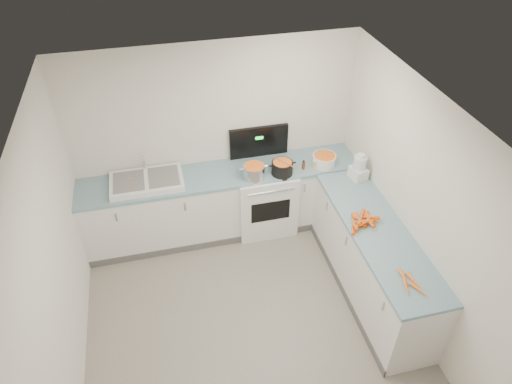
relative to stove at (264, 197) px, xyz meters
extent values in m
cube|color=white|center=(-0.55, 0.01, -0.02)|extent=(3.50, 0.60, 0.90)
cube|color=#7EA4B2|center=(-0.55, 0.01, 0.45)|extent=(3.50, 0.62, 0.04)
cube|color=white|center=(0.90, -1.39, -0.02)|extent=(0.60, 2.20, 0.90)
cube|color=#7EA4B2|center=(0.90, -1.39, 0.45)|extent=(0.62, 2.20, 0.04)
cube|color=white|center=(0.00, -0.01, -0.02)|extent=(0.76, 0.65, 0.90)
cube|color=black|center=(0.00, 0.29, 0.68)|extent=(0.76, 0.05, 0.42)
cube|color=white|center=(-1.45, 0.01, 0.50)|extent=(0.86, 0.52, 0.07)
cube|color=slate|center=(-1.65, 0.01, 0.54)|extent=(0.36, 0.42, 0.01)
cube|color=slate|center=(-1.25, 0.01, 0.54)|extent=(0.36, 0.42, 0.01)
cylinder|color=silver|center=(-1.45, 0.23, 0.66)|extent=(0.03, 0.03, 0.24)
cylinder|color=silver|center=(-0.18, -0.17, 0.54)|extent=(0.27, 0.27, 0.20)
cylinder|color=black|center=(0.18, -0.17, 0.54)|extent=(0.26, 0.26, 0.19)
cylinder|color=#AD7A47|center=(0.18, -0.17, 0.64)|extent=(0.24, 0.34, 0.02)
cylinder|color=white|center=(0.75, -0.10, 0.53)|extent=(0.38, 0.38, 0.14)
cylinder|color=#593319|center=(0.47, -0.13, 0.52)|extent=(0.04, 0.04, 0.10)
cylinder|color=#E5B266|center=(0.61, -0.15, 0.52)|extent=(0.06, 0.06, 0.10)
cube|color=white|center=(1.05, -0.48, 0.54)|extent=(0.21, 0.24, 0.15)
cylinder|color=silver|center=(1.05, -0.48, 0.69)|extent=(0.16, 0.16, 0.16)
cylinder|color=white|center=(1.05, -0.48, 0.79)|extent=(0.09, 0.09, 0.04)
cone|color=orange|center=(0.75, -1.19, 0.49)|extent=(0.05, 0.17, 0.05)
cone|color=orange|center=(0.67, -1.24, 0.49)|extent=(0.05, 0.16, 0.04)
cone|color=orange|center=(0.62, -1.32, 0.48)|extent=(0.09, 0.18, 0.04)
cone|color=orange|center=(0.80, -1.16, 0.49)|extent=(0.16, 0.21, 0.05)
cone|color=orange|center=(0.82, -1.19, 0.49)|extent=(0.16, 0.18, 0.05)
cone|color=orange|center=(0.75, -1.20, 0.49)|extent=(0.12, 0.21, 0.05)
cone|color=orange|center=(0.90, -1.26, 0.48)|extent=(0.13, 0.18, 0.04)
cone|color=orange|center=(0.80, -1.23, 0.49)|extent=(0.22, 0.08, 0.04)
cone|color=orange|center=(0.68, -1.24, 0.48)|extent=(0.07, 0.17, 0.04)
cone|color=orange|center=(0.74, -1.20, 0.49)|extent=(0.11, 0.16, 0.04)
cone|color=orange|center=(0.82, -1.27, 0.48)|extent=(0.16, 0.14, 0.04)
cone|color=orange|center=(0.74, -1.24, 0.52)|extent=(0.15, 0.18, 0.04)
cone|color=orange|center=(0.85, -1.24, 0.52)|extent=(0.22, 0.11, 0.05)
cone|color=orange|center=(0.81, -1.29, 0.53)|extent=(0.16, 0.05, 0.05)
cone|color=orange|center=(0.88, -1.24, 0.51)|extent=(0.14, 0.17, 0.05)
cone|color=orange|center=(0.68, -1.31, 0.51)|extent=(0.13, 0.16, 0.05)
cone|color=orange|center=(0.76, -1.31, 0.53)|extent=(0.17, 0.12, 0.04)
cone|color=orange|center=(0.78, -1.28, 0.51)|extent=(0.18, 0.07, 0.05)
cone|color=orange|center=(0.82, -1.31, 0.53)|extent=(0.05, 0.17, 0.04)
cone|color=orange|center=(0.89, -2.23, 0.49)|extent=(0.11, 0.19, 0.04)
cone|color=orange|center=(0.79, -2.17, 0.49)|extent=(0.09, 0.19, 0.04)
cone|color=orange|center=(0.89, -2.11, 0.49)|extent=(0.07, 0.20, 0.04)
cone|color=orange|center=(0.83, -2.05, 0.49)|extent=(0.04, 0.19, 0.04)
cube|color=tan|center=(-1.55, 0.12, 0.54)|extent=(0.04, 0.03, 0.00)
cube|color=tan|center=(-1.71, 0.08, 0.54)|extent=(0.02, 0.03, 0.00)
cube|color=tan|center=(-1.56, -0.04, 0.55)|extent=(0.01, 0.04, 0.00)
cube|color=tan|center=(-1.60, -0.04, 0.54)|extent=(0.04, 0.04, 0.00)
cube|color=tan|center=(-1.67, 0.03, 0.54)|extent=(0.05, 0.02, 0.00)
cube|color=tan|center=(-1.73, 0.00, 0.55)|extent=(0.02, 0.05, 0.00)
cube|color=tan|center=(-1.63, 0.07, 0.55)|extent=(0.03, 0.01, 0.00)
cube|color=tan|center=(-1.63, -0.06, 0.54)|extent=(0.04, 0.03, 0.00)
cube|color=tan|center=(-1.61, 0.05, 0.54)|extent=(0.03, 0.02, 0.00)
cube|color=tan|center=(-1.64, 0.11, 0.54)|extent=(0.03, 0.04, 0.00)
cube|color=tan|center=(-1.62, -0.02, 0.54)|extent=(0.03, 0.05, 0.00)
cube|color=tan|center=(-1.64, -0.09, 0.54)|extent=(0.04, 0.01, 0.00)
cube|color=tan|center=(-1.69, -0.02, 0.54)|extent=(0.01, 0.05, 0.00)
cube|color=tan|center=(-1.69, 0.14, 0.54)|extent=(0.04, 0.02, 0.00)
camera|label=1|loc=(-1.21, -4.52, 3.79)|focal=32.00mm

